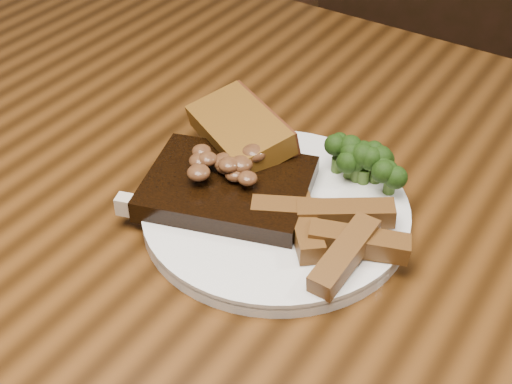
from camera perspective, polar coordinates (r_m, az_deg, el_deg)
dining_table at (r=0.74m, az=0.52°, el=-7.92°), size 1.60×0.90×0.75m
chair_far at (r=1.37m, az=13.14°, el=4.80°), size 0.51×0.51×0.83m
plate at (r=0.68m, az=1.59°, el=-1.69°), size 0.28×0.28×0.01m
steak at (r=0.68m, az=-2.27°, el=0.30°), size 0.18×0.16×0.02m
steak_bone at (r=0.65m, az=-4.94°, el=-2.30°), size 0.15×0.06×0.02m
mushroom_pile at (r=0.67m, az=-2.18°, el=2.39°), size 0.07×0.07×0.03m
garlic_bread at (r=0.73m, az=-1.29°, el=3.72°), size 0.13×0.11×0.03m
potato_wedges at (r=0.65m, az=5.56°, el=-2.34°), size 0.11×0.11×0.02m
broccoli_cluster at (r=0.70m, az=8.47°, el=1.86°), size 0.07×0.07×0.04m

